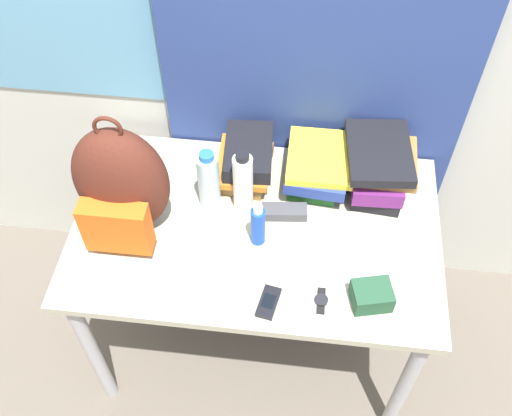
{
  "coord_description": "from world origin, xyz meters",
  "views": [
    {
      "loc": [
        0.14,
        -0.79,
        2.33
      ],
      "look_at": [
        0.0,
        0.37,
        0.86
      ],
      "focal_mm": 42.0,
      "sensor_mm": 36.0,
      "label": 1
    }
  ],
  "objects_px": {
    "sunscreen_bottle": "(258,225)",
    "water_bottle": "(209,181)",
    "sports_bottle": "(243,183)",
    "book_stack_right": "(379,167)",
    "wristwatch": "(321,300)",
    "backpack": "(121,185)",
    "cell_phone": "(269,302)",
    "book_stack_left": "(247,160)",
    "book_stack_center": "(318,167)",
    "camera_pouch": "(372,296)",
    "sunglasses_case": "(284,212)"
  },
  "relations": [
    {
      "from": "sports_bottle",
      "to": "book_stack_right",
      "type": "bearing_deg",
      "value": 17.98
    },
    {
      "from": "backpack",
      "to": "cell_phone",
      "type": "distance_m",
      "value": 0.57
    },
    {
      "from": "book_stack_right",
      "to": "sunglasses_case",
      "type": "bearing_deg",
      "value": -151.24
    },
    {
      "from": "sunglasses_case",
      "to": "wristwatch",
      "type": "bearing_deg",
      "value": -66.08
    },
    {
      "from": "book_stack_right",
      "to": "wristwatch",
      "type": "xyz_separation_m",
      "value": [
        -0.16,
        -0.48,
        -0.09
      ]
    },
    {
      "from": "book_stack_left",
      "to": "book_stack_center",
      "type": "height_order",
      "value": "book_stack_left"
    },
    {
      "from": "water_bottle",
      "to": "sports_bottle",
      "type": "xyz_separation_m",
      "value": [
        0.11,
        -0.0,
        0.01
      ]
    },
    {
      "from": "water_bottle",
      "to": "sunscreen_bottle",
      "type": "bearing_deg",
      "value": -37.68
    },
    {
      "from": "backpack",
      "to": "sports_bottle",
      "type": "height_order",
      "value": "backpack"
    },
    {
      "from": "backpack",
      "to": "camera_pouch",
      "type": "relative_size",
      "value": 3.5
    },
    {
      "from": "book_stack_center",
      "to": "sunscreen_bottle",
      "type": "height_order",
      "value": "sunscreen_bottle"
    },
    {
      "from": "sunscreen_bottle",
      "to": "sunglasses_case",
      "type": "distance_m",
      "value": 0.15
    },
    {
      "from": "book_stack_left",
      "to": "water_bottle",
      "type": "relative_size",
      "value": 1.1
    },
    {
      "from": "backpack",
      "to": "cell_phone",
      "type": "relative_size",
      "value": 4.06
    },
    {
      "from": "backpack",
      "to": "book_stack_center",
      "type": "distance_m",
      "value": 0.66
    },
    {
      "from": "sunscreen_bottle",
      "to": "cell_phone",
      "type": "bearing_deg",
      "value": -75.64
    },
    {
      "from": "book_stack_right",
      "to": "wristwatch",
      "type": "relative_size",
      "value": 3.32
    },
    {
      "from": "book_stack_right",
      "to": "sports_bottle",
      "type": "relative_size",
      "value": 1.18
    },
    {
      "from": "book_stack_right",
      "to": "camera_pouch",
      "type": "height_order",
      "value": "book_stack_right"
    },
    {
      "from": "sunscreen_bottle",
      "to": "water_bottle",
      "type": "bearing_deg",
      "value": 142.32
    },
    {
      "from": "backpack",
      "to": "cell_phone",
      "type": "height_order",
      "value": "backpack"
    },
    {
      "from": "water_bottle",
      "to": "camera_pouch",
      "type": "xyz_separation_m",
      "value": [
        0.53,
        -0.32,
        -0.08
      ]
    },
    {
      "from": "sports_bottle",
      "to": "wristwatch",
      "type": "xyz_separation_m",
      "value": [
        0.28,
        -0.33,
        -0.12
      ]
    },
    {
      "from": "wristwatch",
      "to": "cell_phone",
      "type": "bearing_deg",
      "value": -170.26
    },
    {
      "from": "sunscreen_bottle",
      "to": "book_stack_left",
      "type": "bearing_deg",
      "value": 104.27
    },
    {
      "from": "sunscreen_bottle",
      "to": "backpack",
      "type": "bearing_deg",
      "value": 177.73
    },
    {
      "from": "backpack",
      "to": "book_stack_left",
      "type": "bearing_deg",
      "value": 36.95
    },
    {
      "from": "backpack",
      "to": "cell_phone",
      "type": "xyz_separation_m",
      "value": [
        0.48,
        -0.24,
        -0.19
      ]
    },
    {
      "from": "backpack",
      "to": "sunglasses_case",
      "type": "distance_m",
      "value": 0.54
    },
    {
      "from": "backpack",
      "to": "sports_bottle",
      "type": "xyz_separation_m",
      "value": [
        0.36,
        0.12,
        -0.08
      ]
    },
    {
      "from": "cell_phone",
      "to": "sunglasses_case",
      "type": "bearing_deg",
      "value": 87.15
    },
    {
      "from": "sports_bottle",
      "to": "wristwatch",
      "type": "relative_size",
      "value": 2.83
    },
    {
      "from": "sunglasses_case",
      "to": "water_bottle",
      "type": "bearing_deg",
      "value": 174.24
    },
    {
      "from": "camera_pouch",
      "to": "wristwatch",
      "type": "distance_m",
      "value": 0.15
    },
    {
      "from": "sunscreen_bottle",
      "to": "wristwatch",
      "type": "relative_size",
      "value": 1.9
    },
    {
      "from": "book_stack_left",
      "to": "camera_pouch",
      "type": "height_order",
      "value": "book_stack_left"
    },
    {
      "from": "cell_phone",
      "to": "camera_pouch",
      "type": "bearing_deg",
      "value": 8.02
    },
    {
      "from": "backpack",
      "to": "sunglasses_case",
      "type": "height_order",
      "value": "backpack"
    },
    {
      "from": "book_stack_right",
      "to": "wristwatch",
      "type": "height_order",
      "value": "book_stack_right"
    },
    {
      "from": "water_bottle",
      "to": "sports_bottle",
      "type": "height_order",
      "value": "sports_bottle"
    },
    {
      "from": "book_stack_right",
      "to": "water_bottle",
      "type": "distance_m",
      "value": 0.57
    },
    {
      "from": "book_stack_center",
      "to": "wristwatch",
      "type": "xyz_separation_m",
      "value": [
        0.04,
        -0.47,
        -0.07
      ]
    },
    {
      "from": "backpack",
      "to": "water_bottle",
      "type": "bearing_deg",
      "value": 26.01
    },
    {
      "from": "sports_bottle",
      "to": "sunscreen_bottle",
      "type": "height_order",
      "value": "sports_bottle"
    },
    {
      "from": "book_stack_left",
      "to": "book_stack_center",
      "type": "relative_size",
      "value": 0.98
    },
    {
      "from": "book_stack_right",
      "to": "wristwatch",
      "type": "distance_m",
      "value": 0.51
    },
    {
      "from": "backpack",
      "to": "book_stack_right",
      "type": "height_order",
      "value": "backpack"
    },
    {
      "from": "sunglasses_case",
      "to": "wristwatch",
      "type": "distance_m",
      "value": 0.34
    },
    {
      "from": "backpack",
      "to": "book_stack_left",
      "type": "height_order",
      "value": "backpack"
    },
    {
      "from": "book_stack_left",
      "to": "book_stack_right",
      "type": "height_order",
      "value": "book_stack_right"
    }
  ]
}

